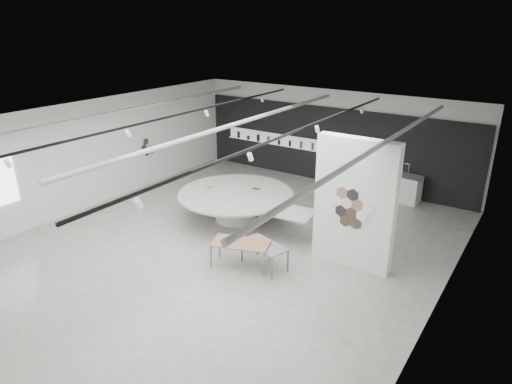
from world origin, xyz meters
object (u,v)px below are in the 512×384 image
Objects in this scene: sample_table_wood at (241,244)px; kitchen_counter at (396,186)px; partition_column at (354,204)px; sample_table_stone at (264,246)px; display_island at (237,203)px.

kitchen_counter reaches higher than sample_table_wood.
partition_column is 2.10× the size of sample_table_wood.
partition_column is 2.50× the size of sample_table_stone.
sample_table_stone is at bearing -96.24° from kitchen_counter.
sample_table_wood is (-2.45, -1.81, -1.13)m from partition_column.
sample_table_wood is (1.89, -2.44, 0.04)m from display_island.
kitchen_counter is at bearing 47.49° from display_island.
sample_table_stone is (2.44, -2.10, -0.02)m from display_island.
partition_column reaches higher than kitchen_counter.
display_island reaches higher than sample_table_stone.
kitchen_counter is at bearing 78.76° from sample_table_stone.
sample_table_wood is 1.19× the size of sample_table_stone.
partition_column reaches higher than sample_table_wood.
kitchen_counter is (1.94, 7.32, -0.16)m from sample_table_wood.
sample_table_stone is (0.55, 0.34, -0.05)m from sample_table_wood.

